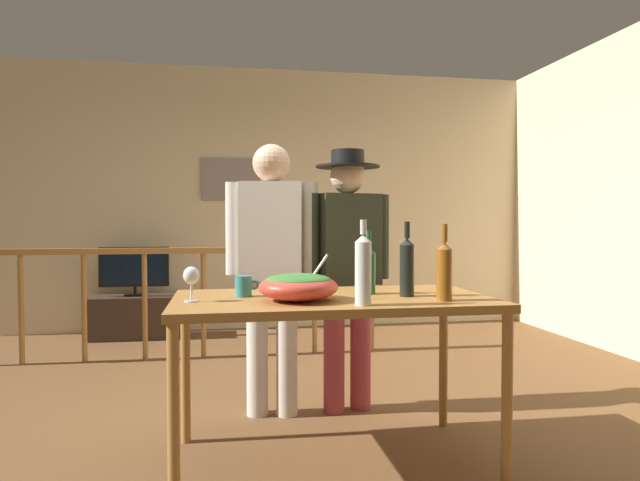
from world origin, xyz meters
TOP-DOWN VIEW (x-y plane):
  - ground_plane at (0.00, 0.00)m, footprint 7.85×7.85m
  - back_wall at (0.00, 3.02)m, footprint 5.89×0.10m
  - framed_picture at (-0.47, 2.96)m, footprint 0.63×0.03m
  - stair_railing at (-0.50, 1.71)m, footprint 3.53×0.10m
  - tv_console at (-1.44, 2.67)m, footprint 0.90×0.40m
  - flat_screen_tv at (-1.44, 2.64)m, footprint 0.68×0.12m
  - serving_table at (-0.03, -0.55)m, footprint 1.53×0.81m
  - salad_bowl at (-0.21, -0.66)m, footprint 0.37×0.37m
  - wine_glass at (-0.70, -0.61)m, footprint 0.07×0.07m
  - wine_bottle_clear at (0.05, -0.85)m, footprint 0.07×0.07m
  - wine_bottle_amber at (0.45, -0.78)m, footprint 0.07×0.07m
  - wine_bottle_green at (0.17, -0.48)m, footprint 0.07×0.07m
  - wine_bottle_dark at (0.33, -0.60)m, footprint 0.07×0.07m
  - mug_teal at (-0.46, -0.47)m, footprint 0.12×0.08m
  - person_standing_left at (-0.27, 0.16)m, footprint 0.55×0.29m
  - person_standing_right at (0.20, 0.16)m, footprint 0.55×0.40m

SIDE VIEW (x-z plane):
  - ground_plane at x=0.00m, z-range 0.00..0.00m
  - tv_console at x=-1.44m, z-range 0.00..0.42m
  - stair_railing at x=-0.50m, z-range 0.13..1.13m
  - flat_screen_tv at x=-1.44m, z-range 0.47..0.97m
  - serving_table at x=-0.03m, z-range 0.33..1.15m
  - mug_teal at x=-0.46m, z-range 0.81..0.92m
  - salad_bowl at x=-0.21m, z-range 0.78..0.99m
  - wine_glass at x=-0.70m, z-range 0.85..1.01m
  - wine_bottle_green at x=0.17m, z-range 0.78..1.10m
  - wine_bottle_amber at x=0.45m, z-range 0.78..1.14m
  - person_standing_right at x=0.20m, z-range 0.15..1.77m
  - wine_bottle_dark at x=0.33m, z-range 0.78..1.15m
  - person_standing_left at x=-0.27m, z-range 0.15..1.79m
  - wine_bottle_clear at x=0.05m, z-range 0.79..1.16m
  - back_wall at x=0.00m, z-range 0.00..2.86m
  - framed_picture at x=-0.47m, z-range 1.41..1.87m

